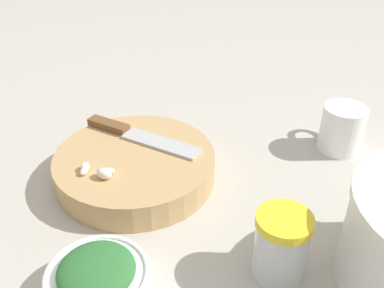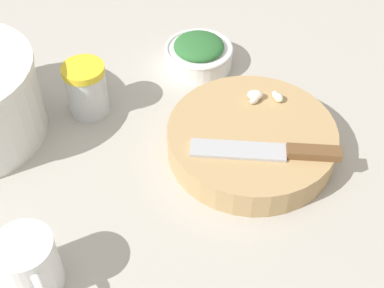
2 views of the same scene
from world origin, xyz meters
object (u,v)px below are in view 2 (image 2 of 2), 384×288
Objects in this scene: chef_knife at (275,151)px; herb_bowl at (199,53)px; cutting_board at (251,140)px; garlic_cloves at (263,96)px; spice_jar at (86,89)px; coffee_mug at (29,266)px.

herb_bowl is (0.26, 0.13, -0.02)m from chef_knife.
garlic_cloves reaches higher than cutting_board.
chef_knife is at bearing -111.80° from spice_jar.
cutting_board is 2.09× the size of herb_bowl.
cutting_board is 0.37m from coffee_mug.
chef_knife is 2.37× the size of spice_jar.
spice_jar is at bearing 74.66° from cutting_board.
chef_knife is at bearing -146.01° from cutting_board.
spice_jar is (0.00, 0.29, -0.01)m from garlic_cloves.
chef_knife is 1.75× the size of herb_bowl.
spice_jar reaches higher than chef_knife.
garlic_cloves is (0.12, 0.01, 0.00)m from chef_knife.
garlic_cloves is at bearing -141.61° from herb_bowl.
herb_bowl is at bearing -20.88° from coffee_mug.
spice_jar is (0.07, 0.27, 0.02)m from cutting_board.
spice_jar is 0.94× the size of coffee_mug.
herb_bowl is at bearing 38.39° from garlic_cloves.
chef_knife is 2.24× the size of coffee_mug.
garlic_cloves is at bearing 7.47° from chef_knife.
garlic_cloves is 0.43m from coffee_mug.
chef_knife is 3.61× the size of garlic_cloves.
cutting_board is 0.06m from chef_knife.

